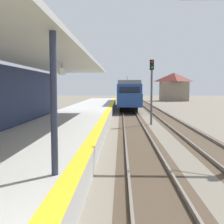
{
  "coord_description": "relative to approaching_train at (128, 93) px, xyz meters",
  "views": [
    {
      "loc": [
        0.92,
        -1.65,
        2.97
      ],
      "look_at": [
        0.6,
        8.71,
        2.1
      ],
      "focal_mm": 46.36,
      "sensor_mm": 36.0,
      "label": 1
    }
  ],
  "objects": [
    {
      "name": "rail_signal_post",
      "position": [
        1.47,
        -18.18,
        1.02
      ],
      "size": [
        0.32,
        0.34,
        5.2
      ],
      "color": "#4C4C4C",
      "rests_on": "ground"
    },
    {
      "name": "track_pair_middle",
      "position": [
        3.4,
        -19.87,
        -2.13
      ],
      "size": [
        2.34,
        120.0,
        0.16
      ],
      "color": "#4C3D2D",
      "rests_on": "ground"
    },
    {
      "name": "station_building_with_canopy",
      "position": [
        -6.2,
        -28.22,
        0.48
      ],
      "size": [
        4.85,
        24.0,
        4.43
      ],
      "color": "#4C4C4C",
      "rests_on": "ground"
    },
    {
      "name": "approaching_train",
      "position": [
        0.0,
        0.0,
        0.0
      ],
      "size": [
        2.93,
        19.6,
        4.76
      ],
      "color": "navy",
      "rests_on": "ground"
    },
    {
      "name": "track_pair_nearest_platform",
      "position": [
        -0.0,
        -19.87,
        -2.13
      ],
      "size": [
        2.34,
        120.0,
        0.16
      ],
      "color": "#4C3D2D",
      "rests_on": "ground"
    },
    {
      "name": "distant_trackside_house",
      "position": [
        11.09,
        25.01,
        1.16
      ],
      "size": [
        6.6,
        5.28,
        6.4
      ],
      "color": "#7F705B",
      "rests_on": "ground"
    },
    {
      "name": "station_platform",
      "position": [
        -4.4,
        -23.87,
        -1.73
      ],
      "size": [
        5.0,
        80.0,
        0.91
      ],
      "color": "#B7B5AD",
      "rests_on": "ground"
    }
  ]
}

